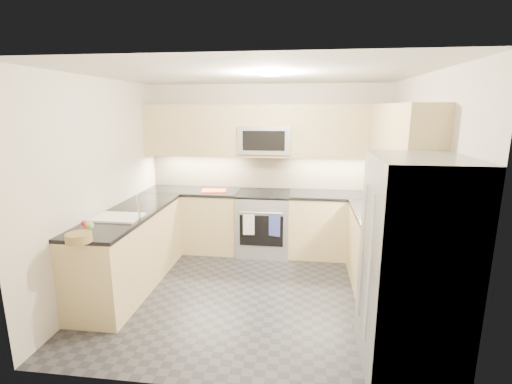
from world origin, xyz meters
name	(u,v)px	position (x,y,z in m)	size (l,w,h in m)	color
floor	(252,292)	(0.00, 0.00, 0.00)	(3.60, 3.20, 0.00)	#232328
ceiling	(252,74)	(0.00, 0.00, 2.50)	(3.60, 3.20, 0.02)	beige
wall_back	(266,168)	(0.00, 1.60, 1.25)	(3.60, 0.02, 2.50)	beige
wall_front	(221,239)	(0.00, -1.60, 1.25)	(3.60, 0.02, 2.50)	beige
wall_left	(102,186)	(-1.80, 0.00, 1.25)	(0.02, 3.20, 2.50)	beige
wall_right	(419,195)	(1.80, 0.00, 1.25)	(0.02, 3.20, 2.50)	beige
base_cab_back_left	(194,221)	(-1.09, 1.30, 0.45)	(1.42, 0.60, 0.90)	tan
base_cab_back_right	(337,226)	(1.09, 1.30, 0.45)	(1.42, 0.60, 0.90)	tan
base_cab_right	(382,258)	(1.50, 0.15, 0.45)	(0.60, 1.70, 0.90)	tan
base_cab_peninsula	(131,251)	(-1.50, 0.00, 0.45)	(0.60, 2.00, 0.90)	tan
countertop_back_left	(193,191)	(-1.09, 1.30, 0.92)	(1.42, 0.63, 0.04)	black
countertop_back_right	(339,195)	(1.09, 1.30, 0.92)	(1.42, 0.63, 0.04)	black
countertop_right	(385,219)	(1.50, 0.15, 0.92)	(0.63, 1.70, 0.04)	black
countertop_peninsula	(128,214)	(-1.50, 0.00, 0.92)	(0.63, 2.00, 0.04)	black
upper_cab_back	(265,131)	(0.00, 1.43, 1.83)	(3.60, 0.35, 0.75)	tan
upper_cab_right	(401,138)	(1.62, 0.28, 1.83)	(0.35, 1.95, 0.75)	tan
backsplash_back	(266,171)	(0.00, 1.60, 1.20)	(3.60, 0.01, 0.51)	tan
backsplash_right	(407,191)	(1.80, 0.45, 1.20)	(0.01, 2.30, 0.51)	tan
gas_range	(264,223)	(0.00, 1.28, 0.46)	(0.76, 0.65, 0.91)	#9FA1A7
range_cooktop	(264,194)	(0.00, 1.28, 0.92)	(0.76, 0.65, 0.03)	black
oven_door_glass	(261,231)	(0.00, 0.95, 0.45)	(0.62, 0.02, 0.45)	black
oven_handle	(261,213)	(0.00, 0.93, 0.72)	(0.02, 0.02, 0.60)	#B2B5BA
microwave	(265,140)	(0.00, 1.40, 1.70)	(0.76, 0.40, 0.40)	#92959A
microwave_door	(264,141)	(0.00, 1.20, 1.70)	(0.60, 0.01, 0.28)	black
refrigerator	(413,269)	(1.45, -1.15, 0.90)	(0.70, 0.90, 1.80)	#94979B
fridge_handle_left	(369,270)	(1.08, -1.33, 0.95)	(0.02, 0.02, 1.20)	#B2B5BA
fridge_handle_right	(362,252)	(1.08, -0.97, 0.95)	(0.02, 0.02, 1.20)	#B2B5BA
sink_basin	(118,223)	(-1.50, -0.25, 0.88)	(0.52, 0.38, 0.16)	white
faucet	(139,207)	(-1.24, -0.25, 1.08)	(0.03, 0.03, 0.28)	silver
utensil_bowl	(382,190)	(1.69, 1.31, 1.02)	(0.27, 0.27, 0.16)	#4CB24C
cutting_board	(214,191)	(-0.75, 1.25, 0.95)	(0.36, 0.25, 0.01)	red
fruit_basket	(79,238)	(-1.48, -1.01, 0.98)	(0.23, 0.23, 0.08)	olive
fruit_apple	(84,223)	(-1.54, -0.81, 1.05)	(0.06, 0.06, 0.06)	#B41433
fruit_pear	(90,225)	(-1.46, -0.86, 1.05)	(0.08, 0.08, 0.08)	#6CAC49
dish_towel_check	(249,224)	(-0.17, 0.91, 0.55)	(0.16, 0.01, 0.30)	white
dish_towel_blue	(274,225)	(0.19, 0.91, 0.55)	(0.16, 0.01, 0.31)	#364295
fruit_orange	(87,226)	(-1.47, -0.88, 1.05)	(0.06, 0.06, 0.06)	#DD4118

